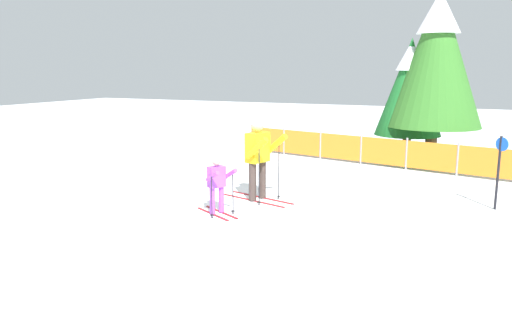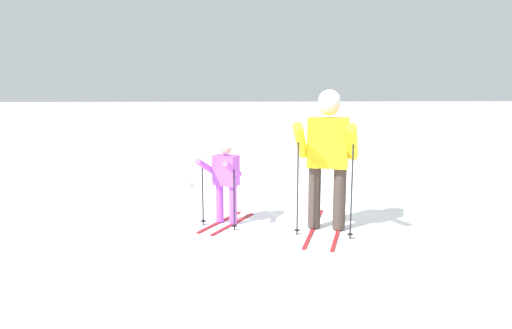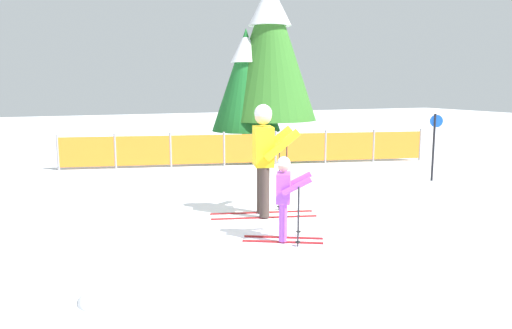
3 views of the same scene
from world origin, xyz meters
name	(u,v)px [view 2 (image 2 of 3)]	position (x,y,z in m)	size (l,w,h in m)	color
ground_plane	(306,225)	(0.00, 0.00, 0.00)	(60.00, 60.00, 0.00)	white
skier_adult	(328,148)	(0.20, 0.23, 1.10)	(1.77, 0.93, 1.84)	maroon
skier_child	(225,174)	(-0.09, -1.10, 0.70)	(1.10, 0.78, 1.18)	maroon
snow_mound	(172,186)	(-2.43, -2.17, 0.00)	(0.90, 0.77, 0.36)	white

